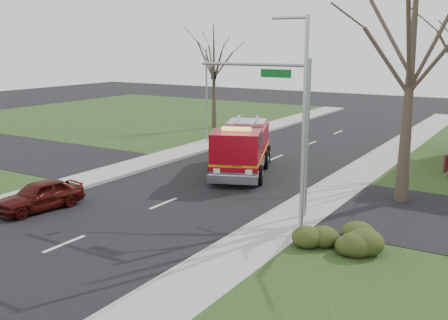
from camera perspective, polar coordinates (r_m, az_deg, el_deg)
The scene contains 12 objects.
ground at distance 24.93m, azimuth -6.62°, elevation -4.75°, with size 120.00×120.00×0.00m, color black.
sidewalk_right at distance 21.78m, azimuth 6.42°, elevation -7.10°, with size 2.40×80.00×0.15m, color #9B9C96.
sidewalk_left at distance 29.03m, azimuth -16.30°, elevation -2.54°, with size 2.40×80.00×0.15m, color #9B9C96.
health_center_sign at distance 32.09m, azimuth 23.19°, elevation -0.17°, with size 0.12×2.00×1.40m.
hedge_corner at distance 19.76m, azimuth 12.61°, elevation -7.86°, with size 2.80×2.00×0.90m, color #2B3814.
bare_tree_near at distance 25.20m, azimuth 19.86°, elevation 11.91°, with size 6.00×6.00×12.00m.
bare_tree_left at distance 45.96m, azimuth -1.11°, elevation 10.26°, with size 4.50×4.50×9.00m.
traffic_signal_mast at distance 22.47m, azimuth 6.06°, elevation 5.66°, with size 5.29×0.18×6.80m.
streetlight_pole at distance 19.89m, azimuth 8.56°, elevation 4.26°, with size 1.48×0.16×8.40m.
utility_pole_far at distance 39.34m, azimuth -1.91°, elevation 6.87°, with size 0.14×0.14×7.00m, color gray.
fire_engine at distance 30.33m, azimuth 1.95°, elevation 1.14°, with size 5.30×8.01×3.06m.
parked_car_maroon at distance 25.14m, azimuth -19.41°, elevation -3.63°, with size 1.60×3.98×1.36m, color #410D0A.
Camera 1 is at (14.84, -18.62, 7.35)m, focal length 42.00 mm.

